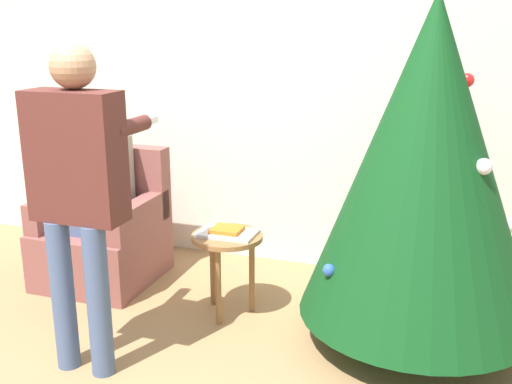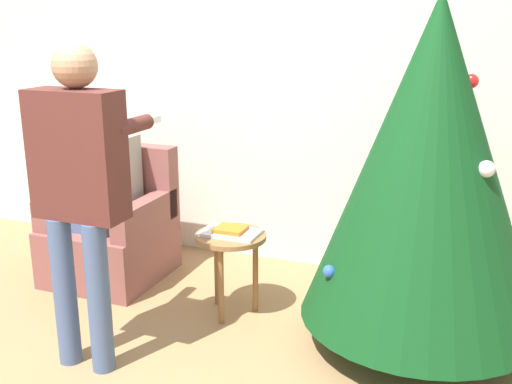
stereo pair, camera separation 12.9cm
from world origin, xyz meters
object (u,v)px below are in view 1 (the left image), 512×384
Objects in this scene: christmas_tree at (426,162)px; person_standing at (78,181)px; person_seated at (99,189)px; side_stool at (227,247)px; armchair at (105,235)px.

christmas_tree reaches higher than person_standing.
person_seated is 2.32× the size of side_stool.
side_stool is at bearing -13.25° from armchair.
person_standing is 3.21× the size of side_stool.
person_standing is (0.55, -1.02, 0.71)m from armchair.
side_stool is (0.48, 0.78, -0.58)m from person_standing.
christmas_tree is at bearing -5.79° from armchair.
side_stool is at bearing -11.75° from person_seated.
person_seated is 1.19m from person_standing.
armchair is at bearing 118.31° from person_standing.
person_standing is 1.08m from side_stool.
christmas_tree is 1.80m from person_standing.
person_seated is at bearing 118.99° from person_standing.
person_standing is at bearing -61.69° from armchair.
christmas_tree is at bearing -5.05° from person_seated.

